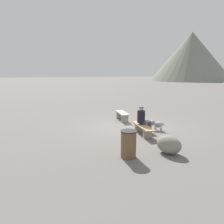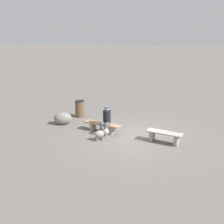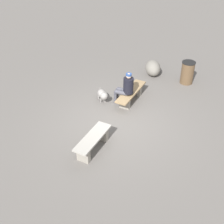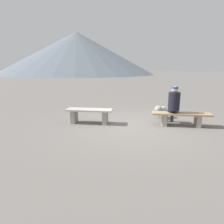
# 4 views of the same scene
# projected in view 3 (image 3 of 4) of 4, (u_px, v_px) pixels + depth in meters

# --- Properties ---
(ground) EXTENTS (210.00, 210.00, 0.06)m
(ground) POSITION_uv_depth(u_px,v_px,m) (117.00, 124.00, 10.04)
(ground) COLOR slate
(bench_left) EXTENTS (1.54, 0.58, 0.48)m
(bench_left) POSITION_uv_depth(u_px,v_px,m) (93.00, 141.00, 8.77)
(bench_left) COLOR gray
(bench_left) RESTS_ON ground
(bench_right) EXTENTS (1.83, 0.59, 0.42)m
(bench_right) POSITION_uv_depth(u_px,v_px,m) (131.00, 94.00, 10.97)
(bench_right) COLOR gray
(bench_right) RESTS_ON ground
(seated_person) EXTENTS (0.36, 0.67, 1.25)m
(seated_person) POSITION_uv_depth(u_px,v_px,m) (126.00, 87.00, 10.58)
(seated_person) COLOR black
(seated_person) RESTS_ON ground
(dog) EXTENTS (0.61, 0.58, 0.49)m
(dog) POSITION_uv_depth(u_px,v_px,m) (103.00, 94.00, 10.92)
(dog) COLOR gray
(dog) RESTS_ON ground
(trash_bin) EXTENTS (0.54, 0.54, 0.91)m
(trash_bin) POSITION_uv_depth(u_px,v_px,m) (187.00, 73.00, 12.02)
(trash_bin) COLOR brown
(trash_bin) RESTS_ON ground
(boulder) EXTENTS (1.07, 0.94, 0.63)m
(boulder) POSITION_uv_depth(u_px,v_px,m) (153.00, 68.00, 12.66)
(boulder) COLOR gray
(boulder) RESTS_ON ground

